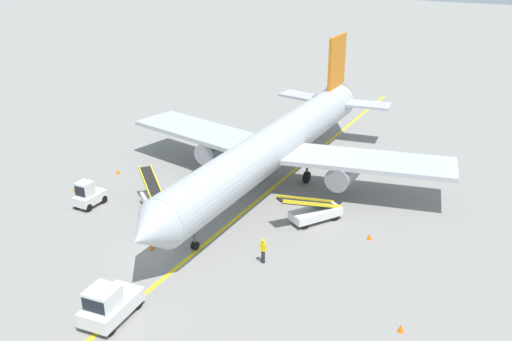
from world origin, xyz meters
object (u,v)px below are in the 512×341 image
(belt_loader_aft_hold, at_px, (314,211))
(safety_cone_tail_area, at_px, (152,246))
(belt_loader_forward_hold, at_px, (155,201))
(safety_cone_nose_left, at_px, (75,189))
(airliner, at_px, (276,145))
(safety_cone_nose_right, at_px, (369,236))
(ground_crew_marshaller, at_px, (263,250))
(safety_cone_wingtip_right, at_px, (118,171))
(safety_cone_wingtip_left, at_px, (401,328))
(pushback_tug, at_px, (109,304))
(baggage_tug_near_wing, at_px, (88,195))

(belt_loader_aft_hold, height_order, safety_cone_tail_area, belt_loader_aft_hold)
(belt_loader_forward_hold, distance_m, safety_cone_nose_left, 7.79)
(airliner, height_order, safety_cone_nose_right, airliner)
(belt_loader_aft_hold, relative_size, safety_cone_nose_right, 10.99)
(ground_crew_marshaller, height_order, safety_cone_tail_area, ground_crew_marshaller)
(safety_cone_wingtip_right, bearing_deg, safety_cone_wingtip_left, -21.54)
(belt_loader_aft_hold, bearing_deg, belt_loader_forward_hold, -162.38)
(pushback_tug, relative_size, belt_loader_forward_hold, 0.80)
(safety_cone_wingtip_left, bearing_deg, safety_cone_wingtip_right, 158.46)
(pushback_tug, xyz_separation_m, safety_cone_nose_left, (-13.25, 11.98, -0.77))
(safety_cone_nose_left, xyz_separation_m, safety_cone_tail_area, (10.86, -4.80, 0.00))
(baggage_tug_near_wing, height_order, safety_cone_wingtip_right, baggage_tug_near_wing)
(belt_loader_aft_hold, relative_size, safety_cone_wingtip_left, 10.99)
(pushback_tug, bearing_deg, safety_cone_nose_left, 137.89)
(pushback_tug, relative_size, ground_crew_marshaller, 2.17)
(baggage_tug_near_wing, xyz_separation_m, safety_cone_nose_right, (20.53, 4.38, -0.71))
(belt_loader_aft_hold, distance_m, ground_crew_marshaller, 6.78)
(belt_loader_forward_hold, relative_size, belt_loader_aft_hold, 0.95)
(belt_loader_aft_hold, height_order, ground_crew_marshaller, belt_loader_aft_hold)
(baggage_tug_near_wing, relative_size, safety_cone_tail_area, 5.54)
(baggage_tug_near_wing, xyz_separation_m, belt_loader_aft_hold, (16.19, 5.22, -0.15))
(ground_crew_marshaller, height_order, safety_cone_nose_right, ground_crew_marshaller)
(belt_loader_aft_hold, bearing_deg, airliner, 137.44)
(safety_cone_nose_right, bearing_deg, belt_loader_forward_hold, -170.06)
(ground_crew_marshaller, relative_size, safety_cone_tail_area, 3.86)
(safety_cone_wingtip_left, bearing_deg, baggage_tug_near_wing, 169.63)
(safety_cone_wingtip_left, height_order, safety_cone_tail_area, same)
(safety_cone_nose_right, height_order, safety_cone_wingtip_left, same)
(safety_cone_wingtip_right, xyz_separation_m, safety_cone_tail_area, (10.15, -9.34, 0.00))
(safety_cone_wingtip_left, bearing_deg, pushback_tug, -157.64)
(ground_crew_marshaller, distance_m, safety_cone_nose_right, 7.88)
(pushback_tug, xyz_separation_m, belt_loader_forward_hold, (-5.49, 12.09, -0.22))
(airliner, xyz_separation_m, safety_cone_wingtip_left, (13.88, -14.61, -3.20))
(pushback_tug, distance_m, baggage_tug_near_wing, 14.76)
(belt_loader_aft_hold, relative_size, safety_cone_nose_left, 10.99)
(ground_crew_marshaller, bearing_deg, safety_cone_tail_area, -166.50)
(airliner, xyz_separation_m, ground_crew_marshaller, (4.43, -11.58, -2.51))
(ground_crew_marshaller, xyz_separation_m, safety_cone_wingtip_left, (9.45, -3.03, -0.69))
(safety_cone_nose_left, relative_size, safety_cone_wingtip_left, 1.00)
(pushback_tug, distance_m, ground_crew_marshaller, 10.19)
(safety_cone_wingtip_right, bearing_deg, baggage_tug_near_wing, -70.87)
(baggage_tug_near_wing, bearing_deg, pushback_tug, -45.02)
(belt_loader_forward_hold, bearing_deg, safety_cone_nose_left, -179.21)
(airliner, bearing_deg, belt_loader_forward_hold, -125.27)
(belt_loader_forward_hold, relative_size, ground_crew_marshaller, 2.72)
(baggage_tug_near_wing, bearing_deg, belt_loader_aft_hold, 17.87)
(safety_cone_wingtip_left, height_order, safety_cone_wingtip_right, same)
(belt_loader_forward_hold, xyz_separation_m, safety_cone_nose_left, (-7.77, -0.11, -0.56))
(airliner, distance_m, safety_cone_nose_left, 16.48)
(ground_crew_marshaller, xyz_separation_m, safety_cone_nose_right, (5.19, 5.88, -0.69))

